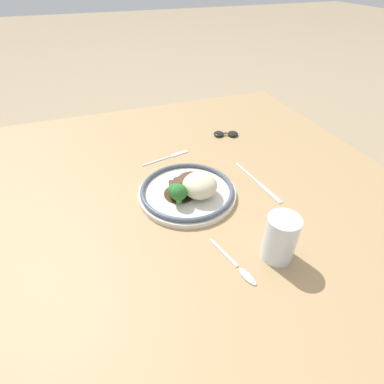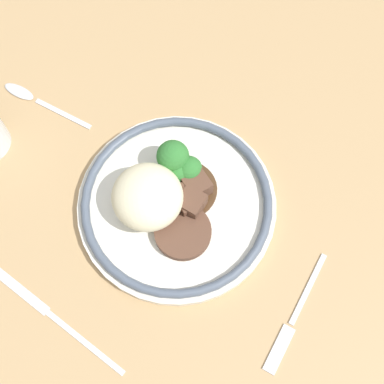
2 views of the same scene
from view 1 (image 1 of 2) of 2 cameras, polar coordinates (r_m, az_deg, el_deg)
ground_plane at (r=0.88m, az=0.31°, el=-0.38°), size 8.00×8.00×0.00m
dining_table at (r=0.87m, az=0.31°, el=0.53°), size 1.21×1.18×0.04m
plate at (r=0.80m, az=-0.62°, el=0.40°), size 0.27×0.27×0.08m
juice_glass at (r=0.66m, az=16.37°, el=-8.81°), size 0.07×0.07×0.11m
fork at (r=0.99m, az=-4.18°, el=6.77°), size 0.05×0.16×0.00m
knife at (r=0.88m, az=12.53°, el=1.71°), size 0.22×0.03×0.00m
spoon at (r=0.65m, az=9.36°, el=-14.49°), size 0.15×0.05×0.01m
sunglasses at (r=1.12m, az=6.46°, el=10.97°), size 0.07×0.10×0.01m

